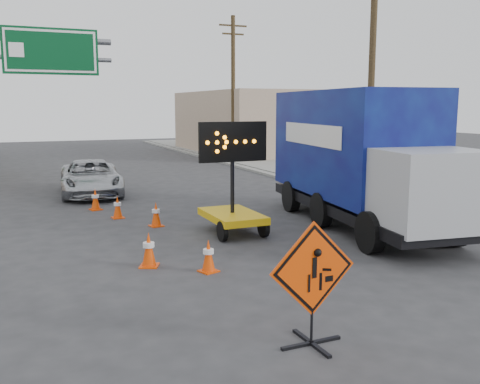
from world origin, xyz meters
TOP-DOWN VIEW (x-y plane):
  - ground at (0.00, 0.00)m, footprint 100.00×100.00m
  - curb_right at (7.20, 15.00)m, footprint 0.40×60.00m
  - sidewalk_right at (9.50, 15.00)m, footprint 4.00×60.00m
  - building_right_far at (13.00, 30.00)m, footprint 10.00×14.00m
  - highway_gantry at (-4.43, 17.96)m, footprint 6.18×0.38m
  - utility_pole_near at (8.00, 10.00)m, footprint 1.80×0.26m
  - utility_pole_far at (8.00, 24.00)m, footprint 1.80×0.26m
  - construction_sign at (-0.95, -0.78)m, footprint 1.44×1.02m
  - arrow_board at (0.67, 6.29)m, footprint 1.98×2.20m
  - pickup_truck at (-2.07, 14.68)m, footprint 2.71×5.17m
  - box_truck at (4.51, 5.75)m, footprint 3.61×8.72m
  - cone_a at (-1.16, 3.20)m, footprint 0.46×0.46m
  - cone_b at (-2.26, 4.09)m, footprint 0.53×0.53m
  - cone_c at (-1.10, 7.98)m, footprint 0.43×0.43m
  - cone_d at (-1.94, 9.62)m, footprint 0.40×0.40m
  - cone_e at (-2.39, 11.29)m, footprint 0.45×0.45m

SIDE VIEW (x-z plane):
  - ground at x=0.00m, z-range 0.00..0.00m
  - curb_right at x=7.20m, z-range 0.00..0.12m
  - sidewalk_right at x=9.50m, z-range 0.00..0.15m
  - cone_a at x=-1.16m, z-range 0.00..0.72m
  - cone_d at x=-1.94m, z-range 0.00..0.72m
  - cone_c at x=-1.10m, z-range 0.00..0.73m
  - cone_e at x=-2.39m, z-range 0.00..0.75m
  - cone_b at x=-2.26m, z-range 0.00..0.79m
  - pickup_truck at x=-2.07m, z-range 0.00..1.39m
  - arrow_board at x=0.67m, z-range -0.87..2.26m
  - construction_sign at x=-0.95m, z-range 0.05..1.95m
  - box_truck at x=4.51m, z-range -0.19..3.82m
  - building_right_far at x=13.00m, z-range 0.00..4.60m
  - utility_pole_near at x=8.00m, z-range 0.18..9.18m
  - utility_pole_far at x=8.00m, z-range 0.18..9.18m
  - highway_gantry at x=-4.43m, z-range 1.62..8.52m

